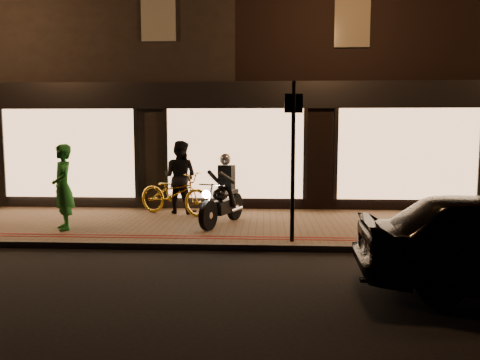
% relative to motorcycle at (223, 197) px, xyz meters
% --- Properties ---
extents(ground, '(90.00, 90.00, 0.00)m').
position_rel_motorcycle_xyz_m(ground, '(0.13, -1.87, -0.73)').
color(ground, black).
rests_on(ground, ground).
extents(sidewalk, '(50.00, 4.00, 0.12)m').
position_rel_motorcycle_xyz_m(sidewalk, '(0.13, 0.13, -0.67)').
color(sidewalk, brown).
rests_on(sidewalk, ground).
extents(kerb_stone, '(50.00, 0.14, 0.12)m').
position_rel_motorcycle_xyz_m(kerb_stone, '(0.13, -1.82, -0.67)').
color(kerb_stone, '#59544C').
rests_on(kerb_stone, ground).
extents(red_kerb_lines, '(50.00, 0.26, 0.01)m').
position_rel_motorcycle_xyz_m(red_kerb_lines, '(0.13, -1.32, -0.61)').
color(red_kerb_lines, maroon).
rests_on(red_kerb_lines, sidewalk).
extents(building_row, '(48.00, 10.11, 8.50)m').
position_rel_motorcycle_xyz_m(building_row, '(0.13, 7.12, 3.51)').
color(building_row, black).
rests_on(building_row, ground).
extents(motorcycle, '(0.90, 1.85, 1.59)m').
position_rel_motorcycle_xyz_m(motorcycle, '(0.00, 0.00, 0.00)').
color(motorcycle, black).
rests_on(motorcycle, sidewalk).
extents(sign_post, '(0.35, 0.12, 3.00)m').
position_rel_motorcycle_xyz_m(sign_post, '(1.46, -1.55, 1.06)').
color(sign_post, black).
rests_on(sign_post, sidewalk).
extents(bicycle_gold, '(2.16, 1.51, 1.08)m').
position_rel_motorcycle_xyz_m(bicycle_gold, '(-1.33, 1.17, -0.08)').
color(bicycle_gold, gold).
rests_on(bicycle_gold, sidewalk).
extents(person_green, '(0.73, 0.79, 1.82)m').
position_rel_motorcycle_xyz_m(person_green, '(-3.33, -0.74, 0.29)').
color(person_green, '#217E2E').
rests_on(person_green, sidewalk).
extents(person_dark, '(1.06, 0.93, 1.85)m').
position_rel_motorcycle_xyz_m(person_dark, '(-1.23, 1.41, 0.31)').
color(person_dark, black).
rests_on(person_dark, sidewalk).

